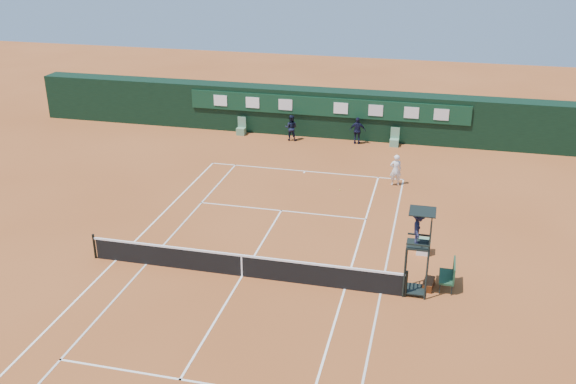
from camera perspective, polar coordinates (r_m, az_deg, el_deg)
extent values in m
plane|color=#A75527|center=(25.72, -4.10, -7.47)|extent=(90.00, 90.00, 0.00)
cube|color=silver|center=(36.10, 1.52, 1.87)|extent=(11.05, 0.08, 0.01)
cube|color=silver|center=(24.81, 8.23, -8.91)|extent=(0.08, 23.85, 0.01)
cube|color=white|center=(27.71, -15.05, -5.88)|extent=(0.08, 23.85, 0.01)
cube|color=white|center=(24.92, 5.07, -8.57)|extent=(0.08, 23.85, 0.01)
cube|color=silver|center=(27.12, -12.48, -6.27)|extent=(0.08, 23.85, 0.01)
cube|color=silver|center=(31.18, -0.60, -1.67)|extent=(8.31, 0.08, 0.01)
cube|color=white|center=(20.80, -9.57, -16.11)|extent=(8.31, 0.08, 0.01)
cube|color=white|center=(25.72, -4.10, -7.46)|extent=(0.08, 12.88, 0.01)
cube|color=white|center=(35.97, 1.47, 1.78)|extent=(0.08, 0.30, 0.01)
cube|color=black|center=(25.50, -4.13, -6.60)|extent=(12.60, 0.04, 0.90)
cube|color=white|center=(25.26, -4.16, -5.65)|extent=(12.80, 0.06, 0.08)
cube|color=white|center=(25.49, -4.13, -6.58)|extent=(0.06, 0.05, 0.92)
cylinder|color=black|center=(24.49, 10.45, -8.04)|extent=(0.10, 0.10, 1.10)
cylinder|color=black|center=(27.88, -16.83, -4.64)|extent=(0.10, 0.10, 1.10)
cube|color=black|center=(42.03, 3.53, 7.05)|extent=(40.00, 1.50, 3.00)
cube|color=#0D331F|center=(41.10, 3.34, 7.56)|extent=(18.00, 0.10, 1.20)
cube|color=white|center=(42.78, -6.03, 8.09)|extent=(0.90, 0.04, 0.70)
cube|color=white|center=(42.11, -3.17, 7.94)|extent=(0.90, 0.04, 0.70)
cube|color=silver|center=(41.55, -0.24, 7.77)|extent=(0.90, 0.04, 0.70)
cube|color=white|center=(40.87, 4.71, 7.43)|extent=(0.90, 0.04, 0.70)
cube|color=silver|center=(40.61, 7.80, 7.19)|extent=(0.90, 0.04, 0.70)
cube|color=silver|center=(40.47, 10.92, 6.93)|extent=(0.90, 0.04, 0.70)
cube|color=silver|center=(40.44, 13.47, 6.70)|extent=(0.90, 0.04, 0.70)
cube|color=#5A8962|center=(42.45, -4.19, 5.41)|extent=(0.55, 0.50, 0.46)
cube|color=#588667|center=(42.48, -4.12, 6.23)|extent=(0.55, 0.06, 0.70)
cube|color=#619572|center=(40.66, 9.42, 4.35)|extent=(0.55, 0.50, 0.46)
cube|color=#5B8C69|center=(40.69, 9.50, 5.21)|extent=(0.55, 0.06, 0.70)
cylinder|color=black|center=(24.23, 10.31, -7.15)|extent=(0.07, 0.07, 2.00)
cylinder|color=black|center=(24.93, 10.44, -6.25)|extent=(0.07, 0.07, 2.00)
cylinder|color=black|center=(24.22, 12.21, -7.33)|extent=(0.07, 0.07, 2.00)
cylinder|color=black|center=(24.92, 12.29, -6.42)|extent=(0.07, 0.07, 2.00)
cube|color=black|center=(24.08, 11.51, -4.63)|extent=(0.85, 0.85, 0.08)
cube|color=black|center=(23.90, 12.54, -3.85)|extent=(0.06, 0.85, 0.80)
cube|color=black|center=(23.61, 11.49, -4.64)|extent=(0.85, 0.05, 0.06)
cube|color=black|center=(24.36, 11.59, -3.74)|extent=(0.85, 0.05, 0.06)
cylinder|color=black|center=(23.34, 12.60, -3.29)|extent=(0.04, 0.04, 1.00)
cylinder|color=black|center=(24.06, 12.66, -2.47)|extent=(0.04, 0.04, 1.00)
cube|color=black|center=(23.49, 11.89, -1.70)|extent=(0.95, 0.95, 0.04)
cube|color=black|center=(25.00, 11.16, -8.47)|extent=(0.80, 0.80, 0.05)
cube|color=black|center=(24.88, 10.28, -7.89)|extent=(0.04, 0.80, 0.04)
cube|color=black|center=(24.68, 10.35, -7.10)|extent=(0.04, 0.80, 0.04)
cube|color=black|center=(24.48, 10.41, -6.28)|extent=(0.04, 0.80, 0.04)
cube|color=black|center=(24.29, 10.48, -5.46)|extent=(0.04, 0.80, 0.04)
imported|color=#1A1C35|center=(23.78, 11.51, -3.17)|extent=(0.47, 0.82, 1.28)
cube|color=#173A22|center=(25.46, 13.91, -7.34)|extent=(0.55, 1.20, 0.08)
cube|color=#193E26|center=(25.30, 14.55, -6.70)|extent=(0.06, 1.20, 0.60)
cylinder|color=black|center=(25.10, 13.33, -8.40)|extent=(0.04, 0.04, 0.41)
cylinder|color=black|center=(25.11, 14.34, -8.48)|extent=(0.04, 0.04, 0.41)
cylinder|color=black|center=(26.05, 13.39, -7.16)|extent=(0.04, 0.04, 0.41)
cylinder|color=black|center=(26.06, 14.36, -7.25)|extent=(0.04, 0.04, 0.41)
cube|color=black|center=(25.42, 12.37, -8.00)|extent=(0.47, 0.88, 0.31)
cube|color=white|center=(27.79, 11.95, -4.79)|extent=(0.55, 0.55, 0.60)
cube|color=#588663|center=(27.64, 12.00, -4.20)|extent=(0.57, 0.57, 0.05)
sphere|color=yellow|center=(33.57, 4.61, 0.17)|extent=(0.06, 0.06, 0.06)
imported|color=white|center=(34.37, 9.55, 1.94)|extent=(0.71, 0.56, 1.71)
imported|color=black|center=(41.06, 0.27, 5.73)|extent=(0.82, 0.65, 1.66)
imported|color=black|center=(40.60, 6.20, 5.44)|extent=(1.04, 0.50, 1.72)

